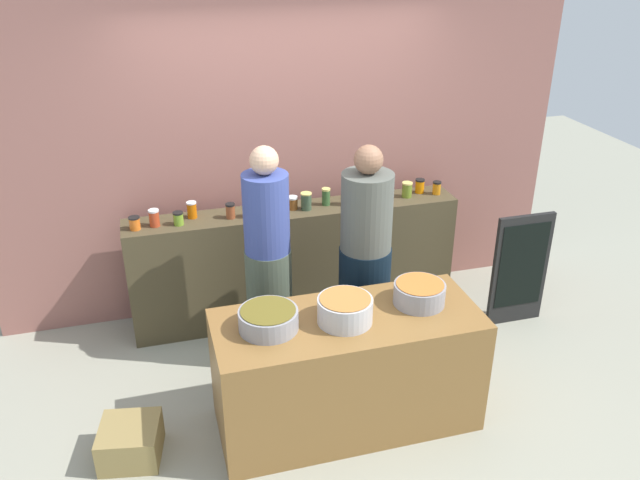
{
  "coord_description": "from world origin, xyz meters",
  "views": [
    {
      "loc": [
        -1.1,
        -3.56,
        3.05
      ],
      "look_at": [
        0.0,
        0.35,
        1.05
      ],
      "focal_mm": 36.52,
      "sensor_mm": 36.0,
      "label": 1
    }
  ],
  "objects_px": {
    "preserve_jar_3": "(192,210)",
    "preserve_jar_13": "(407,190)",
    "bread_crate": "(130,442)",
    "preserve_jar_2": "(178,218)",
    "preserve_jar_4": "(230,211)",
    "cooking_pot_center": "(345,310)",
    "cooking_pot_right": "(419,293)",
    "preserve_jar_14": "(420,186)",
    "preserve_jar_10": "(350,196)",
    "preserve_jar_5": "(251,211)",
    "preserve_jar_12": "(380,196)",
    "preserve_jar_7": "(293,203)",
    "preserve_jar_15": "(437,188)",
    "cooking_pot_left": "(268,319)",
    "preserve_jar_6": "(261,203)",
    "cook_in_cap": "(365,268)",
    "chalkboard_sign": "(520,269)",
    "preserve_jar_0": "(135,223)",
    "preserve_jar_9": "(326,197)",
    "preserve_jar_1": "(154,218)",
    "preserve_jar_8": "(306,201)",
    "cook_with_tongs": "(268,270)"
  },
  "relations": [
    {
      "from": "preserve_jar_9",
      "to": "preserve_jar_15",
      "type": "relative_size",
      "value": 1.29
    },
    {
      "from": "preserve_jar_0",
      "to": "bread_crate",
      "type": "height_order",
      "value": "preserve_jar_0"
    },
    {
      "from": "preserve_jar_5",
      "to": "preserve_jar_6",
      "type": "relative_size",
      "value": 0.97
    },
    {
      "from": "preserve_jar_12",
      "to": "preserve_jar_13",
      "type": "xyz_separation_m",
      "value": [
        0.26,
        0.05,
        0.01
      ]
    },
    {
      "from": "preserve_jar_1",
      "to": "preserve_jar_8",
      "type": "distance_m",
      "value": 1.18
    },
    {
      "from": "preserve_jar_9",
      "to": "preserve_jar_0",
      "type": "bearing_deg",
      "value": -177.59
    },
    {
      "from": "cook_with_tongs",
      "to": "cook_in_cap",
      "type": "distance_m",
      "value": 0.7
    },
    {
      "from": "preserve_jar_7",
      "to": "cook_in_cap",
      "type": "bearing_deg",
      "value": -64.24
    },
    {
      "from": "cook_in_cap",
      "to": "cooking_pot_left",
      "type": "bearing_deg",
      "value": -142.79
    },
    {
      "from": "preserve_jar_4",
      "to": "preserve_jar_7",
      "type": "distance_m",
      "value": 0.51
    },
    {
      "from": "preserve_jar_5",
      "to": "preserve_jar_14",
      "type": "height_order",
      "value": "preserve_jar_14"
    },
    {
      "from": "preserve_jar_0",
      "to": "cook_in_cap",
      "type": "bearing_deg",
      "value": -23.54
    },
    {
      "from": "preserve_jar_2",
      "to": "preserve_jar_4",
      "type": "bearing_deg",
      "value": 2.41
    },
    {
      "from": "preserve_jar_3",
      "to": "preserve_jar_6",
      "type": "distance_m",
      "value": 0.55
    },
    {
      "from": "preserve_jar_15",
      "to": "cooking_pot_center",
      "type": "relative_size",
      "value": 0.32
    },
    {
      "from": "preserve_jar_13",
      "to": "bread_crate",
      "type": "xyz_separation_m",
      "value": [
        -2.37,
        -1.36,
        -0.92
      ]
    },
    {
      "from": "preserve_jar_3",
      "to": "cooking_pot_center",
      "type": "bearing_deg",
      "value": -62.42
    },
    {
      "from": "preserve_jar_13",
      "to": "cooking_pot_left",
      "type": "bearing_deg",
      "value": -136.79
    },
    {
      "from": "preserve_jar_14",
      "to": "cook_with_tongs",
      "type": "bearing_deg",
      "value": -155.79
    },
    {
      "from": "preserve_jar_14",
      "to": "bread_crate",
      "type": "height_order",
      "value": "preserve_jar_14"
    },
    {
      "from": "preserve_jar_5",
      "to": "preserve_jar_7",
      "type": "bearing_deg",
      "value": 10.5
    },
    {
      "from": "preserve_jar_9",
      "to": "cooking_pot_right",
      "type": "distance_m",
      "value": 1.4
    },
    {
      "from": "preserve_jar_2",
      "to": "preserve_jar_4",
      "type": "relative_size",
      "value": 0.86
    },
    {
      "from": "preserve_jar_9",
      "to": "preserve_jar_2",
      "type": "bearing_deg",
      "value": -176.76
    },
    {
      "from": "bread_crate",
      "to": "preserve_jar_14",
      "type": "bearing_deg",
      "value": 29.46
    },
    {
      "from": "cook_in_cap",
      "to": "preserve_jar_12",
      "type": "bearing_deg",
      "value": 62.22
    },
    {
      "from": "preserve_jar_4",
      "to": "bread_crate",
      "type": "bearing_deg",
      "value": -123.74
    },
    {
      "from": "preserve_jar_5",
      "to": "cook_with_tongs",
      "type": "xyz_separation_m",
      "value": [
        0.02,
        -0.54,
        -0.24
      ]
    },
    {
      "from": "preserve_jar_2",
      "to": "preserve_jar_3",
      "type": "relative_size",
      "value": 0.79
    },
    {
      "from": "cooking_pot_left",
      "to": "cook_in_cap",
      "type": "xyz_separation_m",
      "value": [
        0.85,
        0.64,
        -0.11
      ]
    },
    {
      "from": "preserve_jar_9",
      "to": "preserve_jar_13",
      "type": "xyz_separation_m",
      "value": [
        0.7,
        -0.02,
        -0.01
      ]
    },
    {
      "from": "preserve_jar_2",
      "to": "preserve_jar_4",
      "type": "distance_m",
      "value": 0.4
    },
    {
      "from": "preserve_jar_13",
      "to": "preserve_jar_14",
      "type": "relative_size",
      "value": 1.06
    },
    {
      "from": "cook_in_cap",
      "to": "chalkboard_sign",
      "type": "distance_m",
      "value": 1.42
    },
    {
      "from": "preserve_jar_0",
      "to": "cooking_pot_left",
      "type": "relative_size",
      "value": 0.28
    },
    {
      "from": "preserve_jar_3",
      "to": "preserve_jar_13",
      "type": "height_order",
      "value": "preserve_jar_3"
    },
    {
      "from": "cooking_pot_center",
      "to": "bread_crate",
      "type": "xyz_separation_m",
      "value": [
        -1.37,
        0.07,
        -0.78
      ]
    },
    {
      "from": "preserve_jar_15",
      "to": "cooking_pot_right",
      "type": "xyz_separation_m",
      "value": [
        -0.73,
        -1.34,
        -0.14
      ]
    },
    {
      "from": "preserve_jar_3",
      "to": "bread_crate",
      "type": "height_order",
      "value": "preserve_jar_3"
    },
    {
      "from": "preserve_jar_4",
      "to": "preserve_jar_10",
      "type": "bearing_deg",
      "value": -0.25
    },
    {
      "from": "cooking_pot_center",
      "to": "cooking_pot_right",
      "type": "xyz_separation_m",
      "value": [
        0.53,
        0.08,
        -0.01
      ]
    },
    {
      "from": "preserve_jar_8",
      "to": "preserve_jar_0",
      "type": "bearing_deg",
      "value": -179.32
    },
    {
      "from": "chalkboard_sign",
      "to": "preserve_jar_9",
      "type": "bearing_deg",
      "value": 156.45
    },
    {
      "from": "preserve_jar_6",
      "to": "preserve_jar_10",
      "type": "xyz_separation_m",
      "value": [
        0.71,
        -0.11,
        0.02
      ]
    },
    {
      "from": "preserve_jar_5",
      "to": "preserve_jar_12",
      "type": "xyz_separation_m",
      "value": [
        1.07,
        0.01,
        0.01
      ]
    },
    {
      "from": "preserve_jar_2",
      "to": "preserve_jar_9",
      "type": "bearing_deg",
      "value": 3.24
    },
    {
      "from": "preserve_jar_13",
      "to": "cook_in_cap",
      "type": "xyz_separation_m",
      "value": [
        -0.62,
        -0.74,
        -0.27
      ]
    },
    {
      "from": "preserve_jar_1",
      "to": "preserve_jar_2",
      "type": "distance_m",
      "value": 0.18
    },
    {
      "from": "preserve_jar_5",
      "to": "cooking_pot_center",
      "type": "bearing_deg",
      "value": -76.25
    },
    {
      "from": "cooking_pot_center",
      "to": "cooking_pot_right",
      "type": "bearing_deg",
      "value": 8.13
    }
  ]
}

